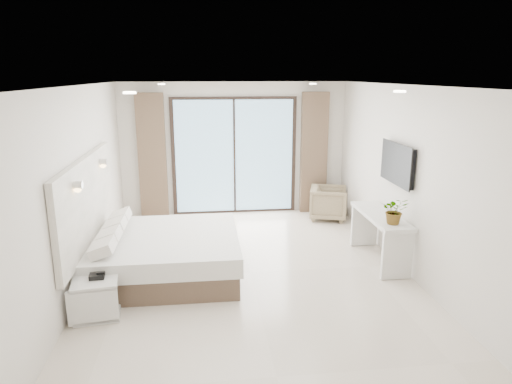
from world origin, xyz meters
TOP-DOWN VIEW (x-y plane):
  - ground at (0.00, 0.00)m, footprint 6.20×6.20m
  - room_shell at (-0.20, 0.76)m, footprint 4.62×6.22m
  - bed at (-1.25, 0.11)m, footprint 2.11×2.01m
  - nightstand at (-1.96, -1.05)m, footprint 0.57×0.49m
  - phone at (-1.95, -0.99)m, footprint 0.18×0.15m
  - console_desk at (2.04, 0.20)m, footprint 0.46×1.49m
  - plant at (2.04, -0.28)m, footprint 0.42×0.45m
  - armchair at (1.84, 2.40)m, footprint 0.83×0.86m

SIDE VIEW (x-z plane):
  - ground at x=0.00m, z-range 0.00..0.00m
  - nightstand at x=-1.96m, z-range 0.00..0.48m
  - bed at x=-1.25m, z-range -0.05..0.67m
  - armchair at x=1.84m, z-range 0.00..0.72m
  - phone at x=-1.95m, z-range 0.48..0.54m
  - console_desk at x=2.04m, z-range 0.17..0.94m
  - plant at x=2.04m, z-range 0.77..1.08m
  - room_shell at x=-0.20m, z-range 0.22..2.94m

